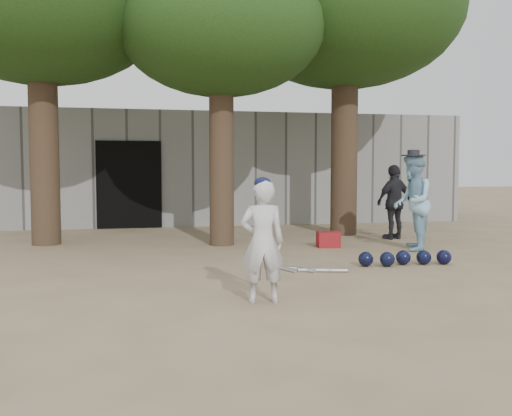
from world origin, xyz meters
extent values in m
plane|color=#937C5E|center=(0.00, 0.00, 0.00)|extent=(70.00, 70.00, 0.00)
imported|color=silver|center=(0.31, -0.69, 0.69)|extent=(0.53, 0.37, 1.38)
imported|color=#8EC1DC|center=(3.93, 2.75, 0.89)|extent=(0.98, 1.07, 1.78)
imported|color=black|center=(4.35, 4.34, 0.79)|extent=(1.01, 0.66, 1.59)
cube|color=maroon|center=(2.54, 3.43, 0.15)|extent=(0.45, 0.37, 0.30)
cube|color=gray|center=(0.00, 8.00, 1.50)|extent=(16.00, 0.35, 3.00)
cube|color=black|center=(-1.20, 7.80, 1.10)|extent=(1.60, 0.08, 2.20)
cube|color=slate|center=(0.00, 10.50, 1.50)|extent=(16.00, 5.00, 3.00)
sphere|color=black|center=(2.39, 1.27, 0.12)|extent=(0.23, 0.23, 0.23)
sphere|color=black|center=(2.71, 1.19, 0.12)|extent=(0.23, 0.23, 0.23)
sphere|color=black|center=(3.03, 1.29, 0.12)|extent=(0.23, 0.23, 0.23)
sphere|color=black|center=(3.35, 1.23, 0.12)|extent=(0.23, 0.23, 0.23)
sphere|color=black|center=(3.67, 1.18, 0.12)|extent=(0.23, 0.23, 0.23)
cylinder|color=silver|center=(1.04, 1.30, 0.03)|extent=(0.32, 0.69, 0.06)
cylinder|color=silver|center=(1.22, 1.18, 0.03)|extent=(0.49, 0.60, 0.06)
cylinder|color=silver|center=(1.40, 1.06, 0.03)|extent=(0.66, 0.40, 0.06)
cylinder|color=silver|center=(1.58, 0.94, 0.03)|extent=(0.71, 0.25, 0.06)
cylinder|color=brown|center=(-2.80, 5.00, 2.75)|extent=(0.56, 0.56, 5.50)
ellipsoid|color=#284C19|center=(-2.80, 5.00, 4.70)|extent=(4.80, 4.80, 3.12)
cylinder|color=brown|center=(0.60, 4.20, 2.50)|extent=(0.48, 0.48, 5.00)
ellipsoid|color=#284C19|center=(0.60, 4.20, 4.20)|extent=(4.00, 4.00, 2.60)
cylinder|color=brown|center=(3.60, 5.40, 2.90)|extent=(0.60, 0.60, 5.80)
ellipsoid|color=#284C19|center=(3.60, 5.40, 5.00)|extent=(5.20, 5.20, 3.38)
camera|label=1|loc=(-1.10, -6.88, 1.51)|focal=40.00mm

